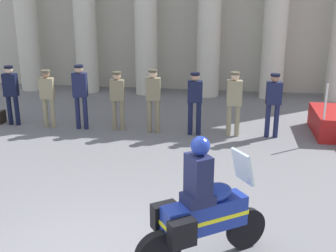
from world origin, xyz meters
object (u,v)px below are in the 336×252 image
officer_in_row_1 (47,94)px  officer_in_row_5 (195,99)px  officer_in_row_6 (234,99)px  motorcycle_with_rider (201,212)px  officer_in_row_7 (273,100)px  officer_in_row_0 (11,91)px  officer_in_row_3 (118,96)px  briefcase_on_ground (2,117)px  officer_in_row_2 (80,92)px  officer_in_row_4 (153,96)px

officer_in_row_1 → officer_in_row_5: size_ratio=0.96×
officer_in_row_6 → motorcycle_with_rider: (-0.44, -5.60, -0.21)m
officer_in_row_6 → officer_in_row_7: bearing=177.2°
officer_in_row_0 → officer_in_row_5: (5.16, -0.12, -0.01)m
officer_in_row_5 → motorcycle_with_rider: size_ratio=0.88×
officer_in_row_0 → officer_in_row_6: officer_in_row_6 is taller
motorcycle_with_rider → officer_in_row_6: bearing=50.6°
officer_in_row_1 → officer_in_row_3: size_ratio=1.00×
motorcycle_with_rider → briefcase_on_ground: 8.46m
officer_in_row_1 → motorcycle_with_rider: size_ratio=0.85×
officer_in_row_2 → officer_in_row_7: size_ratio=1.06×
officer_in_row_7 → briefcase_on_ground: (-7.60, 0.11, -0.82)m
officer_in_row_0 → officer_in_row_6: 6.17m
officer_in_row_6 → officer_in_row_2: bearing=-5.6°
officer_in_row_4 → officer_in_row_6: size_ratio=1.00×
officer_in_row_1 → officer_in_row_7: size_ratio=0.96×
officer_in_row_6 → briefcase_on_ground: officer_in_row_6 is taller
officer_in_row_3 → briefcase_on_ground: (-3.49, 0.10, -0.77)m
officer_in_row_5 → briefcase_on_ground: size_ratio=4.65×
officer_in_row_2 → briefcase_on_ground: 2.63m
officer_in_row_4 → officer_in_row_0: bearing=-6.8°
officer_in_row_7 → motorcycle_with_rider: motorcycle_with_rider is taller
briefcase_on_ground → officer_in_row_1: bearing=-5.3°
officer_in_row_2 → officer_in_row_0: bearing=-7.7°
officer_in_row_3 → officer_in_row_6: size_ratio=0.95×
officer_in_row_1 → officer_in_row_7: bearing=174.6°
officer_in_row_4 → officer_in_row_6: bearing=174.6°
officer_in_row_5 → officer_in_row_7: bearing=177.4°
officer_in_row_0 → officer_in_row_3: bearing=174.3°
officer_in_row_2 → officer_in_row_4: size_ratio=1.04×
officer_in_row_3 → officer_in_row_6: officer_in_row_6 is taller
officer_in_row_5 → officer_in_row_4: bearing=-8.1°
officer_in_row_2 → officer_in_row_6: bearing=174.4°
officer_in_row_4 → officer_in_row_2: bearing=-5.8°
officer_in_row_2 → officer_in_row_7: 5.12m
officer_in_row_6 → officer_in_row_4: bearing=-5.4°
motorcycle_with_rider → briefcase_on_ground: (-6.16, 5.76, -0.61)m
officer_in_row_6 → motorcycle_with_rider: size_ratio=0.90×
officer_in_row_0 → officer_in_row_4: size_ratio=0.99×
officer_in_row_3 → officer_in_row_7: size_ratio=0.96×
motorcycle_with_rider → officer_in_row_1: bearing=94.7°
motorcycle_with_rider → briefcase_on_ground: motorcycle_with_rider is taller
officer_in_row_0 → officer_in_row_4: (4.05, -0.08, 0.01)m
officer_in_row_3 → officer_in_row_6: (3.11, -0.06, 0.05)m
officer_in_row_2 → officer_in_row_4: bearing=174.2°
officer_in_row_2 → officer_in_row_7: bearing=175.0°
officer_in_row_2 → motorcycle_with_rider: 6.71m
officer_in_row_1 → officer_in_row_6: (5.08, -0.02, 0.05)m
officer_in_row_2 → motorcycle_with_rider: (3.69, -5.59, -0.26)m
officer_in_row_6 → officer_in_row_1: bearing=-5.9°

